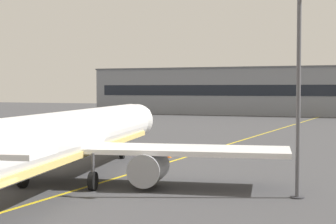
% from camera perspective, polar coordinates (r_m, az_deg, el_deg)
% --- Properties ---
extents(taxiway_centreline, '(12.28, 179.62, 0.01)m').
position_cam_1_polar(taxiway_centreline, '(54.74, 1.92, -4.85)').
color(taxiway_centreline, yellow).
rests_on(taxiway_centreline, ground).
extents(airliner_foreground, '(32.35, 41.32, 11.65)m').
position_cam_1_polar(airliner_foreground, '(39.62, -10.77, -2.83)').
color(airliner_foreground, white).
rests_on(airliner_foreground, ground).
extents(apron_lamp_post, '(2.24, 0.90, 13.58)m').
position_cam_1_polar(apron_lamp_post, '(34.91, 13.81, 2.56)').
color(apron_lamp_post, '#515156').
rests_on(apron_lamp_post, ground).
extents(safety_cone_by_nose_gear, '(0.44, 0.44, 0.55)m').
position_cam_1_polar(safety_cone_by_nose_gear, '(54.39, 0.13, -4.63)').
color(safety_cone_by_nose_gear, orange).
rests_on(safety_cone_by_nose_gear, ground).
extents(terminal_building, '(129.59, 12.40, 12.71)m').
position_cam_1_polar(terminal_building, '(141.51, 17.22, 2.15)').
color(terminal_building, gray).
rests_on(terminal_building, ground).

